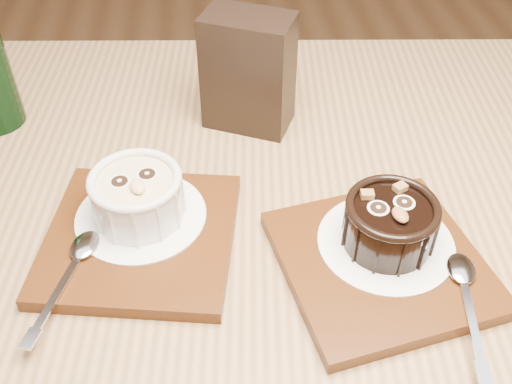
% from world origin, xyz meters
% --- Properties ---
extents(table, '(1.27, 0.91, 0.75)m').
position_xyz_m(table, '(-0.08, -0.02, 0.66)').
color(table, brown).
rests_on(table, ground).
extents(tray_left, '(0.21, 0.21, 0.01)m').
position_xyz_m(tray_left, '(-0.21, -0.02, 0.76)').
color(tray_left, '#4D260C').
rests_on(tray_left, table).
extents(doily_left, '(0.13, 0.13, 0.00)m').
position_xyz_m(doily_left, '(-0.21, 0.01, 0.77)').
color(doily_left, white).
rests_on(doily_left, tray_left).
extents(ramekin_white, '(0.09, 0.09, 0.05)m').
position_xyz_m(ramekin_white, '(-0.21, 0.01, 0.79)').
color(ramekin_white, white).
rests_on(ramekin_white, doily_left).
extents(spoon_left, '(0.07, 0.14, 0.01)m').
position_xyz_m(spoon_left, '(-0.27, -0.06, 0.77)').
color(spoon_left, silver).
rests_on(spoon_left, tray_left).
extents(tray_right, '(0.21, 0.21, 0.01)m').
position_xyz_m(tray_right, '(0.02, -0.07, 0.76)').
color(tray_right, '#4D260C').
rests_on(tray_right, table).
extents(doily_right, '(0.13, 0.13, 0.00)m').
position_xyz_m(doily_right, '(0.02, -0.05, 0.77)').
color(doily_right, white).
rests_on(doily_right, tray_right).
extents(ramekin_dark, '(0.09, 0.09, 0.05)m').
position_xyz_m(ramekin_dark, '(0.02, -0.05, 0.79)').
color(ramekin_dark, black).
rests_on(ramekin_dark, doily_right).
extents(spoon_right, '(0.05, 0.14, 0.01)m').
position_xyz_m(spoon_right, '(0.08, -0.13, 0.77)').
color(spoon_right, silver).
rests_on(spoon_right, tray_right).
extents(condiment_stand, '(0.12, 0.10, 0.14)m').
position_xyz_m(condiment_stand, '(-0.09, 0.17, 0.82)').
color(condiment_stand, black).
rests_on(condiment_stand, table).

